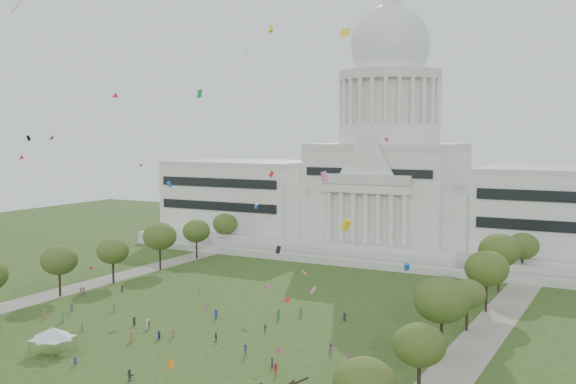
{
  "coord_description": "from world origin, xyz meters",
  "views": [
    {
      "loc": [
        73.77,
        -92.67,
        37.48
      ],
      "look_at": [
        0.0,
        45.0,
        24.0
      ],
      "focal_mm": 42.0,
      "sensor_mm": 36.0,
      "label": 1
    }
  ],
  "objects": [
    {
      "name": "row_tree_l_3",
      "position": [
        -44.09,
        33.92,
        8.21
      ],
      "size": [
        8.12,
        8.12,
        11.55
      ],
      "color": "black",
      "rests_on": "ground"
    },
    {
      "name": "person_3",
      "position": [
        14.81,
        1.96,
        1.0
      ],
      "size": [
        1.37,
        1.39,
        1.99
      ],
      "primitive_type": "imported",
      "rotation": [
        0.0,
        0.0,
        5.47
      ],
      "color": "navy",
      "rests_on": "ground"
    },
    {
      "name": "row_tree_r_3",
      "position": [
        44.4,
        34.48,
        7.08
      ],
      "size": [
        7.01,
        7.01,
        9.98
      ],
      "color": "black",
      "rests_on": "ground"
    },
    {
      "name": "person_9",
      "position": [
        23.77,
        -3.39,
        0.94
      ],
      "size": [
        1.19,
        1.35,
        1.87
      ],
      "primitive_type": "imported",
      "rotation": [
        0.0,
        0.0,
        0.98
      ],
      "color": "#B21E1E",
      "rests_on": "ground"
    },
    {
      "name": "distant_crowd",
      "position": [
        -13.37,
        12.48,
        0.89
      ],
      "size": [
        64.1,
        39.65,
        1.95
      ],
      "color": "navy",
      "rests_on": "ground"
    },
    {
      "name": "row_tree_l_2",
      "position": [
        -45.04,
        17.3,
        8.51
      ],
      "size": [
        8.42,
        8.42,
        11.97
      ],
      "color": "black",
      "rests_on": "ground"
    },
    {
      "name": "row_tree_r_0",
      "position": [
        44.94,
        -19.59,
        7.75
      ],
      "size": [
        7.67,
        7.67,
        10.91
      ],
      "color": "black",
      "rests_on": "ground"
    },
    {
      "name": "person_8",
      "position": [
        -9.77,
        6.54,
        0.83
      ],
      "size": [
        0.95,
        0.87,
        1.66
      ],
      "primitive_type": "imported",
      "rotation": [
        0.0,
        0.0,
        2.53
      ],
      "color": "olive",
      "rests_on": "ground"
    },
    {
      "name": "person_4",
      "position": [
        6.05,
        6.05,
        0.83
      ],
      "size": [
        0.83,
        1.09,
        1.65
      ],
      "primitive_type": "imported",
      "rotation": [
        0.0,
        0.0,
        5.07
      ],
      "color": "#26262B",
      "rests_on": "ground"
    },
    {
      "name": "person_11",
      "position": [
        5.53,
        -16.35,
        0.92
      ],
      "size": [
        1.81,
        1.04,
        1.83
      ],
      "primitive_type": "imported",
      "rotation": [
        0.0,
        0.0,
        2.91
      ],
      "color": "#4C4C51",
      "rests_on": "ground"
    },
    {
      "name": "row_tree_r_4",
      "position": [
        44.76,
        50.04,
        9.29
      ],
      "size": [
        9.19,
        9.19,
        13.06
      ],
      "color": "black",
      "rests_on": "ground"
    },
    {
      "name": "row_tree_l_4",
      "position": [
        -44.08,
        52.42,
        9.39
      ],
      "size": [
        9.29,
        9.29,
        13.21
      ],
      "color": "black",
      "rests_on": "ground"
    },
    {
      "name": "ground",
      "position": [
        0.0,
        0.0,
        0.0
      ],
      "size": [
        400.0,
        400.0,
        0.0
      ],
      "primitive_type": "plane",
      "color": "#2B4517",
      "rests_on": "ground"
    },
    {
      "name": "person_7",
      "position": [
        -6.85,
        -15.36,
        0.8
      ],
      "size": [
        0.68,
        0.72,
        1.59
      ],
      "primitive_type": "imported",
      "rotation": [
        0.0,
        0.0,
        4.08
      ],
      "color": "navy",
      "rests_on": "ground"
    },
    {
      "name": "person_2",
      "position": [
        27.15,
        9.92,
        0.93
      ],
      "size": [
        1.05,
        0.88,
        1.86
      ],
      "primitive_type": "imported",
      "rotation": [
        0.0,
        0.0,
        0.43
      ],
      "color": "#994C8C",
      "rests_on": "ground"
    },
    {
      "name": "row_tree_l_5",
      "position": [
        -45.22,
        71.01,
        8.42
      ],
      "size": [
        8.33,
        8.33,
        11.85
      ],
      "color": "black",
      "rests_on": "ground"
    },
    {
      "name": "row_tree_r_2",
      "position": [
        44.17,
        17.44,
        9.66
      ],
      "size": [
        9.55,
        9.55,
        13.58
      ],
      "color": "black",
      "rests_on": "ground"
    },
    {
      "name": "event_tent",
      "position": [
        -15.28,
        -12.17,
        3.46
      ],
      "size": [
        8.94,
        8.94,
        4.47
      ],
      "color": "#4C4C4C",
      "rests_on": "ground"
    },
    {
      "name": "person_10",
      "position": [
        10.84,
        15.52,
        0.76
      ],
      "size": [
        0.54,
        0.92,
        1.52
      ],
      "primitive_type": "imported",
      "rotation": [
        0.0,
        0.0,
        1.63
      ],
      "color": "#4C4C51",
      "rests_on": "ground"
    },
    {
      "name": "path_right",
      "position": [
        48.0,
        30.0,
        0.02
      ],
      "size": [
        8.0,
        160.0,
        0.04
      ],
      "primitive_type": "cube",
      "color": "gray",
      "rests_on": "ground"
    },
    {
      "name": "row_tree_r_5",
      "position": [
        43.49,
        70.19,
        9.93
      ],
      "size": [
        9.82,
        9.82,
        13.96
      ],
      "color": "black",
      "rests_on": "ground"
    },
    {
      "name": "capitol",
      "position": [
        0.0,
        113.59,
        22.3
      ],
      "size": [
        160.0,
        64.5,
        91.3
      ],
      "color": "#B9B6AD",
      "rests_on": "ground"
    },
    {
      "name": "person_0",
      "position": [
        32.05,
        6.35,
        0.79
      ],
      "size": [
        0.92,
        0.87,
        1.58
      ],
      "primitive_type": "imported",
      "rotation": [
        0.0,
        0.0,
        5.62
      ],
      "color": "#994C8C",
      "rests_on": "ground"
    },
    {
      "name": "person_5",
      "position": [
        -3.65,
        2.0,
        0.81
      ],
      "size": [
        1.52,
        1.42,
        1.61
      ],
      "primitive_type": "imported",
      "rotation": [
        0.0,
        0.0,
        2.43
      ],
      "color": "navy",
      "rests_on": "ground"
    },
    {
      "name": "kite_swarm",
      "position": [
        0.07,
        5.66,
        27.45
      ],
      "size": [
        78.3,
        94.07,
        62.47
      ],
      "color": "#E54C8C",
      "rests_on": "ground"
    },
    {
      "name": "row_tree_r_1",
      "position": [
        46.22,
        -1.75,
        7.66
      ],
      "size": [
        7.58,
        7.58,
        10.78
      ],
      "color": "black",
      "rests_on": "ground"
    },
    {
      "name": "path_left",
      "position": [
        -48.0,
        30.0,
        0.02
      ],
      "size": [
        8.0,
        160.0,
        0.04
      ],
      "primitive_type": "cube",
      "color": "gray",
      "rests_on": "ground"
    },
    {
      "name": "row_tree_r_6",
      "position": [
        45.96,
        88.13,
        8.51
      ],
      "size": [
        8.42,
        8.42,
        11.97
      ],
      "color": "black",
      "rests_on": "ground"
    },
    {
      "name": "row_tree_l_6",
      "position": [
        -46.87,
        89.14,
        8.27
      ],
      "size": [
        8.19,
        8.19,
        11.64
      ],
      "color": "black",
      "rests_on": "ground"
    }
  ]
}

